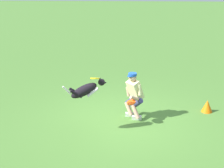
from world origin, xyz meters
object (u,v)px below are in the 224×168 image
person (134,94)px  dog (86,90)px  training_cone (207,106)px  frisbee_held (131,102)px  frisbee_flying (95,78)px

person → dog: bearing=-4.3°
dog → training_cone: size_ratio=3.03×
person → frisbee_held: (0.07, 0.38, -0.09)m
person → frisbee_flying: bearing=-2.1°
dog → training_cone: dog is taller
frisbee_flying → dog: bearing=23.9°
frisbee_held → dog: bearing=23.7°
dog → frisbee_flying: (-0.21, -0.09, 0.26)m
dog → frisbee_held: 1.31m
person → dog: 1.52m
frisbee_flying → frisbee_held: (-0.90, -0.39, -0.77)m
dog → frisbee_held: bearing=5.5°
frisbee_held → frisbee_flying: bearing=23.7°
person → training_cone: person is taller
person → frisbee_held: bearing=38.4°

